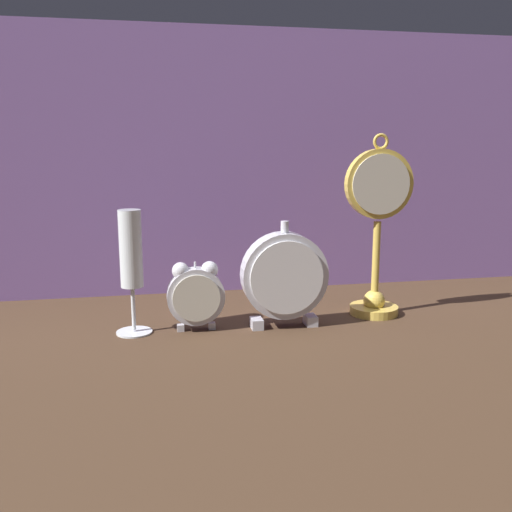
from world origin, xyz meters
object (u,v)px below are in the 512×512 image
object	(u,v)px
pocket_watch_on_stand	(377,232)
champagne_flute	(131,260)
mantel_clock_silver	(284,276)
alarm_clock_twin_bell	(196,293)

from	to	relation	value
pocket_watch_on_stand	champagne_flute	distance (m)	0.45
mantel_clock_silver	champagne_flute	xyz separation A→B (m)	(-0.26, 0.02, 0.04)
alarm_clock_twin_bell	champagne_flute	size ratio (longest dim) A/B	0.57
champagne_flute	pocket_watch_on_stand	bearing A→B (deg)	3.14
mantel_clock_silver	champagne_flute	distance (m)	0.26
pocket_watch_on_stand	alarm_clock_twin_bell	distance (m)	0.36
mantel_clock_silver	pocket_watch_on_stand	bearing A→B (deg)	12.67
pocket_watch_on_stand	alarm_clock_twin_bell	size ratio (longest dim) A/B	2.77
alarm_clock_twin_bell	champagne_flute	bearing A→B (deg)	176.42
alarm_clock_twin_bell	champagne_flute	world-z (taller)	champagne_flute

